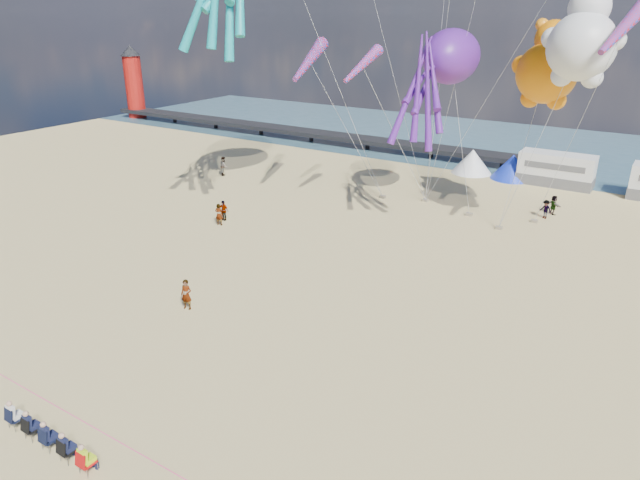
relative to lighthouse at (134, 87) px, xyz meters
The scene contains 26 objects.
ground 71.36m from the lighthouse, 38.16° to the right, with size 120.00×120.00×0.00m, color #DEC780.
water 57.25m from the lighthouse, 11.11° to the left, with size 120.00×120.00×0.00m, color #3B6070.
pier 28.22m from the lighthouse, ahead, with size 60.00×3.00×0.50m, color black.
lighthouse is the anchor object (origin of this frame).
motorhome_0 62.20m from the lighthouse, ahead, with size 6.60×2.50×3.00m, color silver.
tent_white 54.25m from the lighthouse, ahead, with size 4.00×4.00×2.40m, color white.
tent_blue 58.23m from the lighthouse, ahead, with size 4.00×4.00×2.40m, color #1933CC.
spectator_row 73.83m from the lighthouse, 43.31° to the right, with size 6.10×0.90×1.30m, color black, non-canonical shape.
rope_line 74.55m from the lighthouse, 41.19° to the right, with size 0.03×0.03×34.00m, color #F2338C.
standing_person 64.26m from the lighthouse, 38.54° to the right, with size 0.63×0.42×1.73m, color tan.
beachgoer_1 38.27m from the lighthouse, 28.34° to the right, with size 0.91×0.59×1.86m, color #7F6659.
beachgoer_2 65.03m from the lighthouse, 12.54° to the right, with size 0.73×0.57×1.50m, color #7F6659.
beachgoer_3 50.88m from the lighthouse, 33.56° to the right, with size 1.04×0.59×1.60m, color #7F6659.
beachgoer_4 65.06m from the lighthouse, 11.32° to the right, with size 0.92×0.38×1.57m, color #7F6659.
beachgoer_5 51.81m from the lighthouse, 34.21° to the right, with size 1.58×0.50×1.70m, color #7F6659.
sandbag_a 52.96m from the lighthouse, 17.98° to the right, with size 0.50×0.35×0.22m, color gray.
sandbag_b 60.64m from the lighthouse, 16.00° to the right, with size 0.50×0.35×0.22m, color gray.
sandbag_c 63.93m from the lighthouse, 16.83° to the right, with size 0.50×0.35×0.22m, color gray.
sandbag_d 64.96m from the lighthouse, 13.85° to the right, with size 0.50×0.35×0.22m, color gray.
sandbag_e 56.05m from the lighthouse, 15.78° to the right, with size 0.50×0.35×0.22m, color gray.
kite_octopus_purple 58.57m from the lighthouse, 16.80° to the right, with size 3.87×9.04×10.33m, color #571D8D, non-canonical shape.
kite_panda 68.39m from the lighthouse, 16.82° to the right, with size 5.03×4.74×7.11m, color white, non-canonical shape.
kite_teddy_orange 64.78m from the lighthouse, 14.46° to the right, with size 5.08×4.78×7.17m, color orange, non-canonical shape.
windsock_left 50.51m from the lighthouse, 24.45° to the right, with size 1.10×6.57×6.57m, color red, non-canonical shape.
windsock_mid 71.28m from the lighthouse, 17.57° to the right, with size 1.00×6.06×6.06m, color red, non-canonical shape.
windsock_right 54.95m from the lighthouse, 22.55° to the right, with size 0.90×4.36×4.36m, color red, non-canonical shape.
Camera 1 is at (15.24, -15.39, 15.27)m, focal length 32.00 mm.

